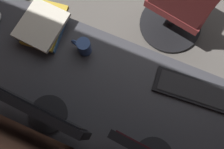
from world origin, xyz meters
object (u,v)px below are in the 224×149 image
Objects in this scene: coffee_mug at (84,47)px; drawer_pedestal at (119,112)px; office_chair at (179,5)px; monitor_primary at (32,108)px; keyboard_main at (193,90)px; book_stack_near at (44,26)px.

drawer_pedestal is at bearing 146.50° from coffee_mug.
office_chair reaches higher than drawer_pedestal.
monitor_primary reaches higher than coffee_mug.
office_chair is (-0.41, -0.68, -0.32)m from coffee_mug.
keyboard_main is 1.39× the size of book_stack_near.
keyboard_main is 0.44× the size of office_chair.
drawer_pedestal is at bearing 83.19° from office_chair.
drawer_pedestal is 0.56m from keyboard_main.
drawer_pedestal is 0.90m from office_chair.
office_chair is at bearing -96.81° from drawer_pedestal.
drawer_pedestal is 6.10× the size of coffee_mug.
monitor_primary is 1.21× the size of keyboard_main.
book_stack_near is at bearing -22.25° from drawer_pedestal.
monitor_primary reaches higher than book_stack_near.
drawer_pedestal is 1.34× the size of monitor_primary.
coffee_mug is at bearing 58.79° from office_chair.
office_chair is (0.22, -0.66, -0.28)m from keyboard_main.
office_chair is (-0.67, -0.65, -0.31)m from book_stack_near.
monitor_primary is at bearing 32.32° from keyboard_main.
coffee_mug is (0.31, -0.20, 0.43)m from drawer_pedestal.
keyboard_main is at bearing 179.29° from book_stack_near.
coffee_mug is at bearing 1.58° from keyboard_main.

